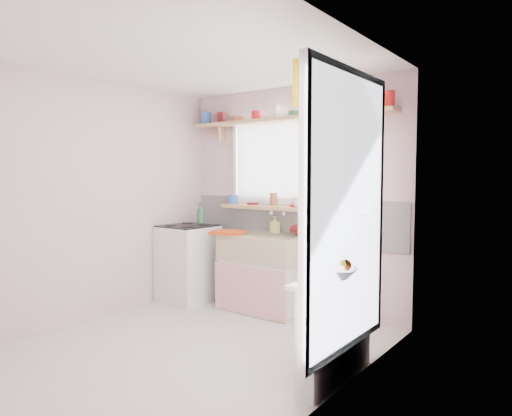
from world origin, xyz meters
The scene contains 19 objects.
room centered at (0.66, 0.86, 1.37)m, with size 3.20×3.20×3.20m.
sink_unit centered at (-0.15, 1.29, 0.43)m, with size 0.95×0.65×1.11m.
cooker centered at (-1.10, 1.05, 0.46)m, with size 0.58×0.58×0.93m.
radiator_ledge centered at (1.30, 0.20, 0.40)m, with size 0.22×0.95×0.78m.
windowsill centered at (-0.15, 1.48, 1.14)m, with size 1.40×0.22×0.04m, color tan.
pine_shelf centered at (0.00, 1.47, 2.12)m, with size 2.52×0.24×0.04m, color tan.
shelf_crockery centered at (-0.02, 1.47, 2.19)m, with size 2.47×0.11×0.12m.
sill_crockery centered at (-0.15, 1.48, 1.22)m, with size 1.35×0.11×0.12m.
dish_tray centered at (-0.50, 1.10, 0.87)m, with size 0.37×0.28×0.04m, color #CD3F12.
colander centered at (0.22, 1.50, 0.92)m, with size 0.29×0.29×0.13m, color #601011.
jade_plant centered at (1.21, 0.56, 1.04)m, with size 0.48×0.42×0.54m, color #2E6026.
fruit_bowl centered at (1.33, 0.13, 0.81)m, with size 0.29×0.29×0.07m, color silver.
herb_pot centered at (1.21, 0.40, 0.89)m, with size 0.12×0.08×0.22m, color #386C2B.
soap_bottle_sink centered at (-0.15, 1.50, 0.94)m, with size 0.09×0.09×0.19m, color #DBD661.
sill_cup centered at (0.22, 1.42, 1.21)m, with size 0.13×0.13×0.11m, color white.
sill_bowl centered at (0.47, 1.42, 1.19)m, with size 0.19×0.19×0.06m, color #30469E.
shelf_vase centered at (0.97, 1.53, 2.22)m, with size 0.15×0.15×0.16m, color brown.
cooker_bottle centered at (-1.10, 1.27, 1.04)m, with size 0.10×0.10×0.25m, color #39724B.
fruit centered at (1.34, 0.14, 0.87)m, with size 0.20×0.14×0.10m.
Camera 1 is at (2.80, -2.76, 1.50)m, focal length 32.00 mm.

